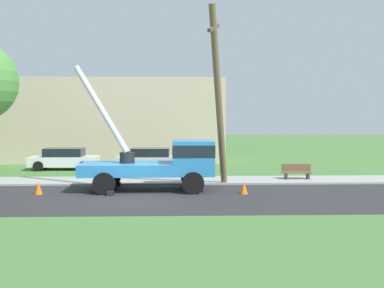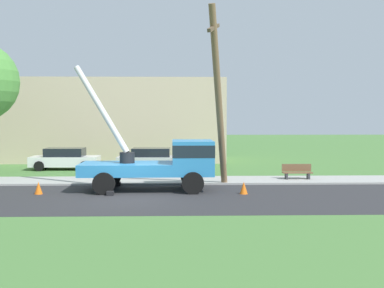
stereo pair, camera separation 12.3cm
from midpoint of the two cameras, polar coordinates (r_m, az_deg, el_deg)
name	(u,v)px [view 1 (the left image)]	position (r m, az deg, el deg)	size (l,w,h in m)	color
ground_plane	(147,168)	(32.25, -5.52, -2.89)	(120.00, 120.00, 0.00)	#477538
road_asphalt	(130,198)	(20.40, -7.66, -6.49)	(80.00, 7.44, 0.01)	#2B2B2D
sidewalk_strip	(140,181)	(25.49, -6.49, -4.42)	(80.00, 2.92, 0.10)	#9E9E99
utility_truck	(165,160)	(22.25, -3.42, -2.00)	(6.80, 3.20, 5.98)	#2D84C6
leaning_utility_pole	(218,97)	(22.84, 3.05, 5.74)	(1.31, 3.36, 8.67)	brown
traffic_cone_ahead	(244,188)	(21.36, 6.13, -5.29)	(0.36, 0.36, 0.56)	orange
traffic_cone_behind	(38,188)	(22.26, -18.24, -5.09)	(0.36, 0.36, 0.56)	orange
parked_sedan_white	(64,159)	(32.14, -15.29, -1.74)	(4.40, 2.02, 1.42)	silver
parked_sedan_silver	(151,159)	(31.11, -5.15, -1.80)	(4.43, 2.07, 1.42)	#B7B7BF
park_bench	(297,172)	(26.24, 12.42, -3.35)	(1.60, 0.45, 0.90)	brown
lowrise_building_backdrop	(109,120)	(38.04, -10.10, 2.84)	(18.00, 6.00, 6.40)	#C6B293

